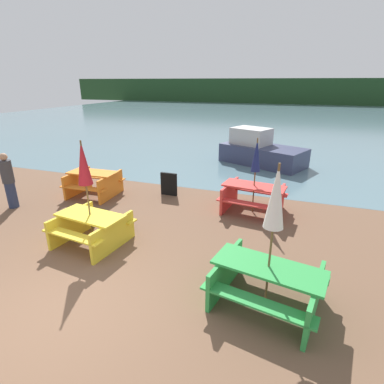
# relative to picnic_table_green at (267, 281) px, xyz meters

# --- Properties ---
(ground_plane) EXTENTS (60.00, 60.00, 0.00)m
(ground_plane) POSITION_rel_picnic_table_green_xyz_m (-3.15, -1.38, -0.45)
(ground_plane) COLOR brown
(water) EXTENTS (60.00, 50.00, 0.00)m
(water) POSITION_rel_picnic_table_green_xyz_m (-3.15, 30.04, -0.45)
(water) COLOR slate
(water) RESTS_ON ground_plane
(far_treeline) EXTENTS (80.00, 1.60, 4.00)m
(far_treeline) POSITION_rel_picnic_table_green_xyz_m (-3.15, 50.04, 1.55)
(far_treeline) COLOR #1E3D1E
(far_treeline) RESTS_ON water
(picnic_table_green) EXTENTS (1.99, 1.68, 0.73)m
(picnic_table_green) POSITION_rel_picnic_table_green_xyz_m (0.00, 0.00, 0.00)
(picnic_table_green) COLOR green
(picnic_table_green) RESTS_ON ground_plane
(picnic_table_yellow) EXTENTS (1.68, 1.55, 0.72)m
(picnic_table_yellow) POSITION_rel_picnic_table_green_xyz_m (-3.98, 0.71, -0.01)
(picnic_table_yellow) COLOR yellow
(picnic_table_yellow) RESTS_ON ground_plane
(picnic_table_orange) EXTENTS (1.58, 1.43, 0.80)m
(picnic_table_orange) POSITION_rel_picnic_table_green_xyz_m (-5.87, 3.34, 0.02)
(picnic_table_orange) COLOR orange
(picnic_table_orange) RESTS_ON ground_plane
(picnic_table_red) EXTENTS (1.86, 1.58, 0.79)m
(picnic_table_red) POSITION_rel_picnic_table_green_xyz_m (-0.80, 3.76, 0.03)
(picnic_table_red) COLOR red
(picnic_table_red) RESTS_ON ground_plane
(umbrella_navy) EXTENTS (0.25, 0.25, 2.11)m
(umbrella_navy) POSITION_rel_picnic_table_green_xyz_m (-0.80, 3.76, 1.18)
(umbrella_navy) COLOR brown
(umbrella_navy) RESTS_ON ground_plane
(umbrella_white) EXTENTS (0.31, 0.31, 2.44)m
(umbrella_white) POSITION_rel_picnic_table_green_xyz_m (0.00, 0.00, 1.47)
(umbrella_white) COLOR brown
(umbrella_white) RESTS_ON ground_plane
(umbrella_crimson) EXTENTS (0.31, 0.31, 2.39)m
(umbrella_crimson) POSITION_rel_picnic_table_green_xyz_m (-3.98, 0.71, 1.44)
(umbrella_crimson) COLOR brown
(umbrella_crimson) RESTS_ON ground_plane
(boat) EXTENTS (4.02, 3.00, 1.55)m
(boat) POSITION_rel_picnic_table_green_xyz_m (-1.34, 9.25, 0.13)
(boat) COLOR #333856
(boat) RESTS_ON water
(person) EXTENTS (0.33, 0.33, 1.63)m
(person) POSITION_rel_picnic_table_green_xyz_m (-7.53, 1.70, 0.37)
(person) COLOR #283351
(person) RESTS_ON ground_plane
(signboard) EXTENTS (0.55, 0.08, 0.75)m
(signboard) POSITION_rel_picnic_table_green_xyz_m (-3.59, 4.17, -0.07)
(signboard) COLOR black
(signboard) RESTS_ON ground_plane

